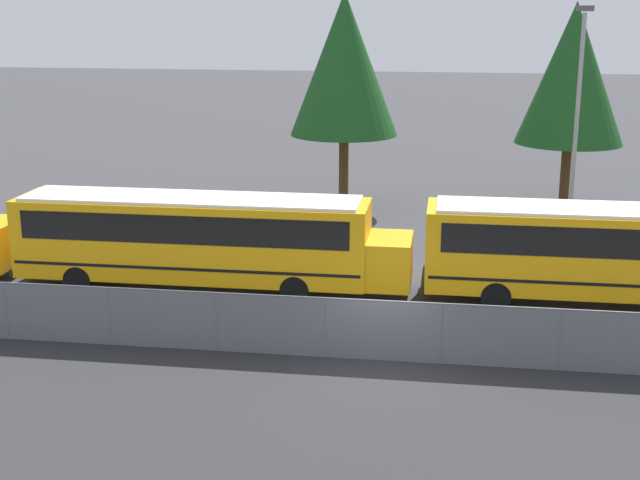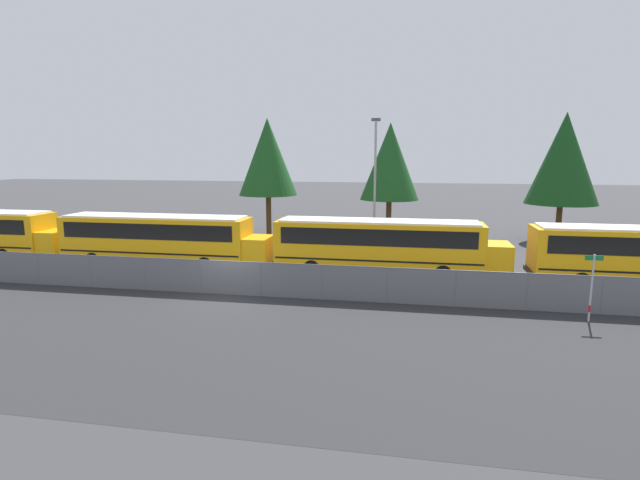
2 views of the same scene
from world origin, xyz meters
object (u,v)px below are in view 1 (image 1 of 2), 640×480
light_pole (577,124)px  tree_3 (572,74)px  tree_2 (344,65)px  school_bus_3 (624,249)px  school_bus_2 (201,235)px

light_pole → tree_3: 7.38m
light_pole → tree_2: (-9.36, 6.42, 1.60)m
school_bus_3 → light_pole: (-0.94, 5.77, 3.12)m
school_bus_2 → tree_2: 13.73m
school_bus_3 → school_bus_2: bearing=-178.8°
light_pole → tree_2: 11.46m
school_bus_2 → tree_2: bearing=75.5°
school_bus_2 → light_pole: size_ratio=1.44×
school_bus_3 → tree_2: 16.64m
school_bus_2 → tree_2: (3.23, 12.48, 4.72)m
school_bus_3 → tree_3: 13.73m
school_bus_3 → light_pole: light_pole is taller
light_pole → school_bus_2: bearing=-154.3°
school_bus_3 → light_pole: bearing=99.3°
school_bus_2 → tree_2: size_ratio=1.35×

